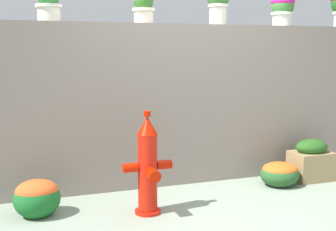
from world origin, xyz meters
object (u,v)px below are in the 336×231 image
object	(u,v)px
potted_plant_4	(283,8)
fire_hydrant	(148,167)
potted_plant_1	(49,3)
flower_bush_left	(280,173)
potted_plant_3	(218,1)
potted_plant_2	(143,6)
flower_bush_right	(37,196)
planter_box	(311,160)

from	to	relation	value
potted_plant_4	fire_hydrant	distance (m)	2.71
potted_plant_1	flower_bush_left	distance (m)	3.08
potted_plant_1	potted_plant_3	world-z (taller)	potted_plant_3
potted_plant_2	flower_bush_right	size ratio (longest dim) A/B	0.79
potted_plant_2	planter_box	xyz separation A→B (m)	(1.89, -0.49, -1.76)
potted_plant_1	potted_plant_3	distance (m)	1.89
potted_plant_1	flower_bush_left	bearing A→B (deg)	-13.29
potted_plant_1	potted_plant_4	world-z (taller)	potted_plant_4
flower_bush_left	flower_bush_right	xyz separation A→B (m)	(-2.63, -0.06, 0.04)
potted_plant_2	potted_plant_3	size ratio (longest dim) A/B	0.76
potted_plant_1	flower_bush_right	bearing A→B (deg)	-109.46
planter_box	potted_plant_4	bearing A→B (deg)	104.05
potted_plant_2	flower_bush_right	xyz separation A→B (m)	(-1.21, -0.62, -1.80)
planter_box	flower_bush_right	bearing A→B (deg)	-177.43
potted_plant_3	flower_bush_left	world-z (taller)	potted_plant_3
potted_plant_2	flower_bush_right	distance (m)	2.26
fire_hydrant	flower_bush_left	xyz separation A→B (m)	(1.65, 0.33, -0.30)
potted_plant_4	potted_plant_3	bearing A→B (deg)	179.86
potted_plant_1	potted_plant_3	xyz separation A→B (m)	(1.89, 0.02, 0.09)
planter_box	potted_plant_2	bearing A→B (deg)	165.61
potted_plant_2	potted_plant_4	world-z (taller)	potted_plant_4
potted_plant_1	fire_hydrant	bearing A→B (deg)	-49.90
potted_plant_1	potted_plant_2	distance (m)	0.99
flower_bush_right	planter_box	distance (m)	3.11
flower_bush_right	planter_box	world-z (taller)	planter_box
potted_plant_2	potted_plant_4	distance (m)	1.76
potted_plant_4	planter_box	bearing A→B (deg)	-75.95
potted_plant_3	planter_box	xyz separation A→B (m)	(0.99, -0.51, -1.85)
flower_bush_left	planter_box	xyz separation A→B (m)	(0.48, 0.08, 0.08)
flower_bush_left	planter_box	size ratio (longest dim) A/B	0.93
potted_plant_3	potted_plant_2	bearing A→B (deg)	-178.30
potted_plant_1	potted_plant_2	xyz separation A→B (m)	(0.99, -0.00, 0.00)
potted_plant_3	planter_box	distance (m)	2.16
fire_hydrant	planter_box	xyz separation A→B (m)	(2.13, 0.41, -0.21)
flower_bush_left	potted_plant_4	bearing A→B (deg)	59.38
potted_plant_4	flower_bush_right	xyz separation A→B (m)	(-2.98, -0.65, -1.83)
potted_plant_4	planter_box	distance (m)	1.86
potted_plant_3	flower_bush_left	bearing A→B (deg)	-48.98
fire_hydrant	planter_box	bearing A→B (deg)	10.98
flower_bush_left	flower_bush_right	size ratio (longest dim) A/B	1.05
flower_bush_right	planter_box	size ratio (longest dim) A/B	0.88
fire_hydrant	flower_bush_left	distance (m)	1.71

